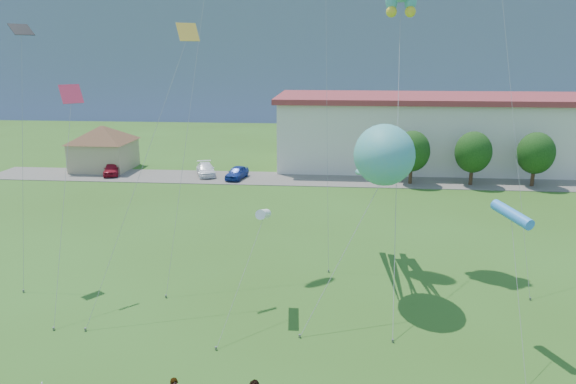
{
  "coord_description": "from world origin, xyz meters",
  "views": [
    {
      "loc": [
        2.06,
        -17.68,
        12.81
      ],
      "look_at": [
        -0.21,
        8.0,
        5.87
      ],
      "focal_mm": 32.0,
      "sensor_mm": 36.0,
      "label": 1
    }
  ],
  "objects": [
    {
      "name": "pavilion",
      "position": [
        -24.0,
        38.0,
        3.02
      ],
      "size": [
        9.2,
        9.2,
        5.0
      ],
      "color": "tan",
      "rests_on": "ground"
    },
    {
      "name": "small_kite_pink",
      "position": [
        -11.85,
        8.36,
        9.55
      ],
      "size": [
        1.55,
        6.41,
        11.19
      ],
      "color": "#FB3755",
      "rests_on": "ground"
    },
    {
      "name": "tree_far",
      "position": [
        22.0,
        34.0,
        3.39
      ],
      "size": [
        3.6,
        3.6,
        5.47
      ],
      "color": "#3F2B19",
      "rests_on": "ground"
    },
    {
      "name": "small_kite_yellow",
      "position": [
        -6.23,
        9.26,
        12.13
      ],
      "size": [
        4.51,
        7.49,
        14.38
      ],
      "color": "gold",
      "rests_on": "ground"
    },
    {
      "name": "small_kite_cyan",
      "position": [
        9.97,
        4.57,
        5.97
      ],
      "size": [
        0.5,
        5.07,
        6.45
      ],
      "color": "#348EED",
      "rests_on": "ground"
    },
    {
      "name": "parked_car_white",
      "position": [
        -11.66,
        35.78,
        0.7
      ],
      "size": [
        3.15,
        4.79,
        1.29
      ],
      "primitive_type": "imported",
      "rotation": [
        0.0,
        0.0,
        0.33
      ],
      "color": "white",
      "rests_on": "parking_strip"
    },
    {
      "name": "octopus_kite",
      "position": [
        4.74,
        9.93,
        7.16
      ],
      "size": [
        5.67,
        11.43,
        9.33
      ],
      "color": "teal",
      "rests_on": "ground"
    },
    {
      "name": "hill_ridge",
      "position": [
        0.0,
        120.0,
        12.5
      ],
      "size": [
        160.0,
        50.0,
        25.0
      ],
      "primitive_type": "cube",
      "color": "slate",
      "rests_on": "ground"
    },
    {
      "name": "parked_car_red",
      "position": [
        -21.92,
        35.09,
        0.72
      ],
      "size": [
        2.58,
        4.16,
        1.32
      ],
      "primitive_type": "imported",
      "rotation": [
        0.0,
        0.0,
        0.28
      ],
      "color": "maroon",
      "rests_on": "parking_strip"
    },
    {
      "name": "small_kite_white",
      "position": [
        -1.36,
        6.8,
        4.97
      ],
      "size": [
        1.9,
        5.7,
        5.44
      ],
      "color": "white",
      "rests_on": "ground"
    },
    {
      "name": "parking_strip",
      "position": [
        0.0,
        35.0,
        0.03
      ],
      "size": [
        70.0,
        6.0,
        0.06
      ],
      "primitive_type": "cube",
      "color": "#59544C",
      "rests_on": "ground"
    },
    {
      "name": "small_kite_black",
      "position": [
        -15.48,
        10.57,
        12.39
      ],
      "size": [
        1.35,
        4.77,
        14.59
      ],
      "color": "black",
      "rests_on": "ground"
    },
    {
      "name": "parked_car_blue",
      "position": [
        -7.98,
        34.5,
        0.72
      ],
      "size": [
        2.27,
        4.08,
        1.31
      ],
      "primitive_type": "imported",
      "rotation": [
        0.0,
        0.0,
        -0.2
      ],
      "color": "navy",
      "rests_on": "parking_strip"
    },
    {
      "name": "tree_mid",
      "position": [
        16.0,
        34.0,
        3.39
      ],
      "size": [
        3.6,
        3.6,
        5.47
      ],
      "color": "#3F2B19",
      "rests_on": "ground"
    },
    {
      "name": "warehouse",
      "position": [
        26.0,
        44.0,
        4.12
      ],
      "size": [
        61.0,
        15.0,
        8.2
      ],
      "color": "beige",
      "rests_on": "ground"
    },
    {
      "name": "tree_near",
      "position": [
        10.0,
        34.0,
        3.39
      ],
      "size": [
        3.6,
        3.6,
        5.47
      ],
      "color": "#3F2B19",
      "rests_on": "ground"
    }
  ]
}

